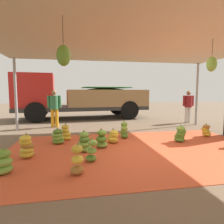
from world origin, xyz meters
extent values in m
plane|color=brown|center=(0.00, 3.00, 0.00)|extent=(40.00, 40.00, 0.00)
cube|color=#D1512D|center=(0.00, 0.00, 0.01)|extent=(6.58, 4.06, 0.01)
cylinder|color=#9EA0A5|center=(-3.80, 3.30, 1.38)|extent=(0.10, 0.10, 2.75)
cylinder|color=#9EA0A5|center=(3.80, 3.30, 1.38)|extent=(0.10, 0.10, 2.75)
cube|color=beige|center=(0.00, 0.00, 2.78)|extent=(8.00, 7.00, 0.06)
cylinder|color=#4C422D|center=(1.74, -0.30, 2.55)|extent=(0.01, 0.01, 0.40)
ellipsoid|color=#75A83D|center=(1.74, -0.30, 2.15)|extent=(0.24, 0.24, 0.36)
cylinder|color=#4C422D|center=(-1.73, -1.11, 2.52)|extent=(0.01, 0.01, 0.46)
ellipsoid|color=#60932D|center=(-1.73, -1.11, 2.09)|extent=(0.24, 0.24, 0.36)
ellipsoid|color=gold|center=(-2.64, -0.15, 0.09)|extent=(0.43, 0.43, 0.17)
ellipsoid|color=gold|center=(-2.63, -0.16, 0.18)|extent=(0.41, 0.41, 0.17)
ellipsoid|color=#996628|center=(-2.61, -0.13, 0.27)|extent=(0.28, 0.28, 0.17)
ellipsoid|color=gold|center=(-2.65, -0.15, 0.36)|extent=(0.37, 0.37, 0.17)
ellipsoid|color=gold|center=(-2.65, -0.17, 0.45)|extent=(0.34, 0.34, 0.17)
cylinder|color=olive|center=(-2.63, -0.16, 0.51)|extent=(0.04, 0.04, 0.12)
ellipsoid|color=gold|center=(-1.84, 1.34, 0.09)|extent=(0.28, 0.28, 0.15)
ellipsoid|color=gold|center=(-1.85, 1.35, 0.19)|extent=(0.26, 0.26, 0.15)
ellipsoid|color=gold|center=(-1.88, 1.36, 0.30)|extent=(0.33, 0.33, 0.15)
ellipsoid|color=gold|center=(-1.88, 1.36, 0.41)|extent=(0.29, 0.29, 0.15)
cylinder|color=olive|center=(-1.86, 1.36, 0.47)|extent=(0.04, 0.04, 0.12)
ellipsoid|color=#518428|center=(1.43, 0.54, 0.08)|extent=(0.33, 0.33, 0.15)
ellipsoid|color=#477523|center=(1.45, 0.57, 0.16)|extent=(0.31, 0.31, 0.15)
ellipsoid|color=#518428|center=(1.46, 0.53, 0.24)|extent=(0.36, 0.36, 0.15)
ellipsoid|color=#477523|center=(1.48, 0.52, 0.32)|extent=(0.36, 0.36, 0.15)
ellipsoid|color=#75A83D|center=(1.48, 0.55, 0.40)|extent=(0.28, 0.28, 0.15)
cylinder|color=olive|center=(1.46, 0.54, 0.46)|extent=(0.04, 0.04, 0.12)
ellipsoid|color=#6B9E38|center=(-2.85, -0.97, 0.10)|extent=(0.40, 0.40, 0.17)
ellipsoid|color=#75A83D|center=(-2.83, -0.97, 0.23)|extent=(0.43, 0.43, 0.17)
ellipsoid|color=#60932D|center=(-2.85, -0.95, 0.36)|extent=(0.37, 0.37, 0.17)
cylinder|color=olive|center=(-2.82, -0.96, 0.42)|extent=(0.04, 0.04, 0.12)
ellipsoid|color=#60932D|center=(-2.06, 0.97, 0.08)|extent=(0.44, 0.44, 0.15)
ellipsoid|color=#6B9E38|center=(-2.06, 0.95, 0.17)|extent=(0.44, 0.44, 0.15)
ellipsoid|color=#6B9E38|center=(-2.09, 0.96, 0.26)|extent=(0.35, 0.35, 0.15)
ellipsoid|color=#477523|center=(-2.06, 0.97, 0.35)|extent=(0.37, 0.37, 0.15)
cylinder|color=olive|center=(-2.07, 0.96, 0.41)|extent=(0.04, 0.04, 0.12)
ellipsoid|color=#75A83D|center=(-1.34, 0.07, 0.10)|extent=(0.34, 0.34, 0.17)
ellipsoid|color=#6B9E38|center=(-1.36, 0.05, 0.20)|extent=(0.40, 0.40, 0.17)
ellipsoid|color=#477523|center=(-1.36, 0.06, 0.31)|extent=(0.30, 0.30, 0.17)
ellipsoid|color=#6B9E38|center=(-1.36, 0.10, 0.42)|extent=(0.36, 0.36, 0.17)
cylinder|color=olive|center=(-1.36, 0.08, 0.48)|extent=(0.04, 0.04, 0.12)
ellipsoid|color=#518428|center=(-1.25, -0.62, 0.07)|extent=(0.29, 0.29, 0.13)
ellipsoid|color=#75A83D|center=(-1.24, -0.64, 0.24)|extent=(0.25, 0.25, 0.13)
ellipsoid|color=#75A83D|center=(-1.21, -0.65, 0.41)|extent=(0.23, 0.23, 0.13)
cylinder|color=olive|center=(-1.23, -0.64, 0.47)|extent=(0.04, 0.04, 0.12)
ellipsoid|color=#996628|center=(-1.54, -1.24, 0.09)|extent=(0.33, 0.33, 0.16)
ellipsoid|color=gold|center=(-1.53, -1.23, 0.27)|extent=(0.30, 0.30, 0.16)
ellipsoid|color=gold|center=(-1.54, -1.21, 0.46)|extent=(0.26, 0.26, 0.16)
cylinder|color=olive|center=(-1.51, -1.21, 0.52)|extent=(0.04, 0.04, 0.12)
ellipsoid|color=gold|center=(2.69, 1.03, 0.08)|extent=(0.37, 0.37, 0.15)
ellipsoid|color=gold|center=(2.67, 1.03, 0.17)|extent=(0.36, 0.36, 0.15)
ellipsoid|color=gold|center=(2.65, 1.06, 0.25)|extent=(0.32, 0.32, 0.15)
ellipsoid|color=#996628|center=(2.67, 1.03, 0.34)|extent=(0.27, 0.27, 0.15)
cylinder|color=olive|center=(2.67, 1.04, 0.40)|extent=(0.04, 0.04, 0.12)
ellipsoid|color=gold|center=(-0.51, 0.78, 0.08)|extent=(0.32, 0.32, 0.14)
ellipsoid|color=gold|center=(-0.53, 0.74, 0.14)|extent=(0.31, 0.31, 0.14)
ellipsoid|color=gold|center=(-0.52, 0.76, 0.20)|extent=(0.31, 0.31, 0.14)
ellipsoid|color=gold|center=(-0.49, 0.74, 0.25)|extent=(0.38, 0.38, 0.14)
ellipsoid|color=gold|center=(-0.49, 0.75, 0.31)|extent=(0.31, 0.31, 0.14)
cylinder|color=olive|center=(-0.51, 0.76, 0.37)|extent=(0.04, 0.04, 0.12)
ellipsoid|color=#75A83D|center=(-0.89, 0.36, 0.09)|extent=(0.39, 0.39, 0.16)
ellipsoid|color=#518428|center=(-0.91, 0.32, 0.25)|extent=(0.40, 0.40, 0.16)
ellipsoid|color=#60932D|center=(-0.89, 0.33, 0.40)|extent=(0.28, 0.28, 0.16)
cylinder|color=olive|center=(-0.91, 0.34, 0.46)|extent=(0.04, 0.04, 0.12)
ellipsoid|color=#477523|center=(-0.06, 1.25, 0.09)|extent=(0.35, 0.35, 0.17)
ellipsoid|color=#518428|center=(-0.07, 1.28, 0.21)|extent=(0.26, 0.26, 0.17)
ellipsoid|color=#75A83D|center=(-0.06, 1.25, 0.33)|extent=(0.31, 0.31, 0.17)
ellipsoid|color=#60932D|center=(-0.06, 1.29, 0.44)|extent=(0.22, 0.22, 0.17)
cylinder|color=olive|center=(-0.06, 1.28, 0.50)|extent=(0.04, 0.04, 0.12)
cube|color=#2D2D2D|center=(-1.19, 6.48, 0.60)|extent=(7.20, 3.02, 0.20)
cube|color=red|center=(-3.71, 6.27, 1.55)|extent=(2.15, 2.41, 1.70)
cube|color=#232D38|center=(-4.71, 6.19, 1.89)|extent=(0.18, 1.96, 0.75)
cube|color=#99754C|center=(0.24, 5.40, 1.15)|extent=(4.35, 0.44, 0.90)
cube|color=#99754C|center=(0.04, 7.77, 1.15)|extent=(4.35, 0.44, 0.90)
cube|color=#99754C|center=(2.27, 6.76, 1.15)|extent=(0.28, 2.45, 0.90)
ellipsoid|color=#75A83D|center=(0.14, 6.59, 1.21)|extent=(3.99, 2.37, 1.02)
cube|color=#237533|center=(0.14, 6.59, 1.74)|extent=(2.76, 2.07, 0.04)
cylinder|color=black|center=(-3.48, 5.16, 0.50)|extent=(1.02, 0.36, 1.00)
cylinder|color=black|center=(-3.67, 7.41, 0.50)|extent=(1.02, 0.36, 1.00)
cylinder|color=black|center=(1.28, 5.55, 0.50)|extent=(1.02, 0.36, 1.00)
cylinder|color=black|center=(1.10, 7.80, 0.50)|extent=(1.02, 0.36, 1.00)
cylinder|color=orange|center=(-2.54, 3.79, 0.38)|extent=(0.14, 0.14, 0.76)
cylinder|color=orange|center=(-2.37, 3.79, 0.38)|extent=(0.14, 0.14, 0.76)
cylinder|color=#337A4C|center=(-2.45, 3.79, 1.04)|extent=(0.35, 0.35, 0.57)
cylinder|color=#337A4C|center=(-2.68, 3.79, 1.08)|extent=(0.11, 0.11, 0.51)
cylinder|color=#337A4C|center=(-2.22, 3.79, 1.08)|extent=(0.11, 0.11, 0.51)
sphere|color=#936B4C|center=(-2.45, 3.79, 1.45)|extent=(0.21, 0.21, 0.21)
cylinder|color=silver|center=(3.68, 3.89, 0.37)|extent=(0.14, 0.14, 0.75)
cylinder|color=silver|center=(3.84, 3.89, 0.37)|extent=(0.14, 0.14, 0.75)
cylinder|color=maroon|center=(3.76, 3.89, 1.03)|extent=(0.34, 0.34, 0.56)
cylinder|color=maroon|center=(3.53, 3.89, 1.06)|extent=(0.11, 0.11, 0.50)
cylinder|color=maroon|center=(3.99, 3.89, 1.06)|extent=(0.11, 0.11, 0.50)
sphere|color=#936B4C|center=(3.76, 3.89, 1.43)|extent=(0.20, 0.20, 0.20)
camera|label=1|loc=(-1.52, -4.61, 1.46)|focal=31.09mm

